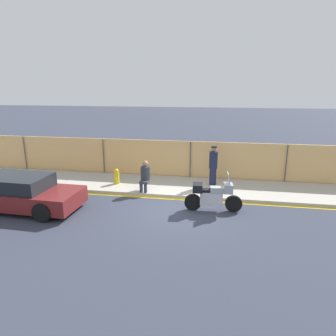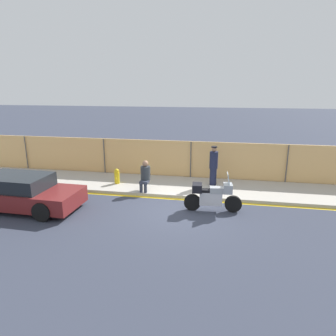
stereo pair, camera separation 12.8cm
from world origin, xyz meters
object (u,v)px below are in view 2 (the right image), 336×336
Objects in this scene: fire_hydrant at (117,176)px; officer_standing at (214,165)px; motorcycle at (212,196)px; person_seated_on_curb at (145,174)px; parked_car_left_down_street at (21,192)px.

officer_standing is at bearing 7.86° from fire_hydrant.
motorcycle is 3.03× the size of fire_hydrant.
person_seated_on_curb is at bearing -22.47° from fire_hydrant.
motorcycle is 5.05m from fire_hydrant.
officer_standing reaches higher than fire_hydrant.
parked_car_left_down_street is at bearing -175.50° from motorcycle.
fire_hydrant is at bearing 150.64° from motorcycle.
officer_standing reaches higher than person_seated_on_curb.
parked_car_left_down_street is at bearing -129.65° from fire_hydrant.
officer_standing is at bearing 29.92° from parked_car_left_down_street.
parked_car_left_down_street is (-7.17, -3.86, -0.43)m from officer_standing.
motorcycle reaches higher than person_seated_on_curb.
person_seated_on_curb is at bearing 33.11° from parked_car_left_down_street.
person_seated_on_curb reaches higher than fire_hydrant.
officer_standing is at bearing 23.32° from person_seated_on_curb.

